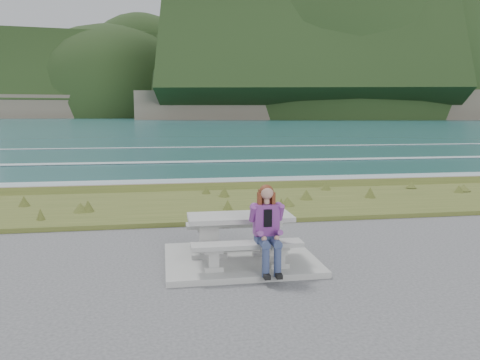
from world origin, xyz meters
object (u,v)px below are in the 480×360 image
at_px(bench_seaward, 234,228).
at_px(seated_woman, 268,240).
at_px(picnic_table, 240,224).
at_px(bench_landward, 247,249).

bearing_deg(bench_seaward, seated_woman, -78.45).
xyz_separation_m(picnic_table, bench_landward, (0.00, -0.70, -0.23)).
height_order(bench_landward, bench_seaward, same).
relative_size(picnic_table, bench_seaward, 1.00).
distance_m(bench_landward, seated_woman, 0.37).
distance_m(picnic_table, bench_seaward, 0.74).
bearing_deg(seated_woman, bench_seaward, 100.92).
relative_size(picnic_table, seated_woman, 1.31).
distance_m(picnic_table, seated_woman, 0.89).
distance_m(bench_seaward, seated_woman, 1.57).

